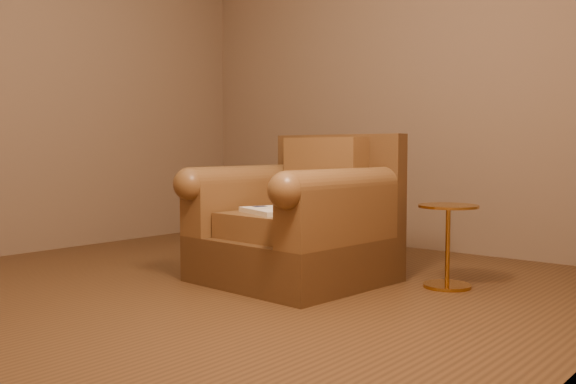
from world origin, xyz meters
The scene contains 5 objects.
floor centered at (0.00, 0.00, 0.00)m, with size 4.00×4.00×0.00m, color #53361C.
armchair centered at (0.23, 0.43, 0.34)m, with size 1.05×1.01×0.89m.
teddy_bear centered at (0.26, 0.51, 0.51)m, with size 0.17×0.19×0.23m.
guidebook centered at (0.20, 0.20, 0.44)m, with size 0.44×0.35×0.03m.
side_table centered at (1.02, 0.82, 0.26)m, with size 0.34×0.34×0.48m.
Camera 1 is at (2.64, -2.58, 0.81)m, focal length 40.00 mm.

